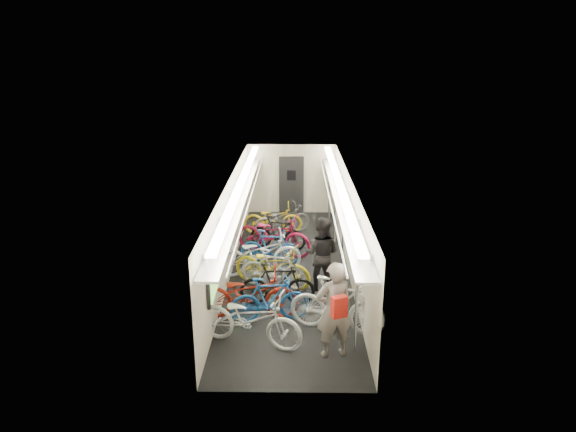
{
  "coord_description": "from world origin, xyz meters",
  "views": [
    {
      "loc": [
        0.12,
        -12.21,
        5.42
      ],
      "look_at": [
        -0.06,
        1.0,
        1.15
      ],
      "focal_mm": 32.0,
      "sensor_mm": 36.0,
      "label": 1
    }
  ],
  "objects_px": {
    "passenger_mid": "(321,254)",
    "backpack": "(339,307)",
    "bicycle_0": "(250,319)",
    "passenger_near": "(334,310)",
    "bicycle_1": "(270,299)"
  },
  "relations": [
    {
      "from": "passenger_mid",
      "to": "backpack",
      "type": "xyz_separation_m",
      "value": [
        0.13,
        -3.36,
        0.39
      ]
    },
    {
      "from": "bicycle_0",
      "to": "bicycle_1",
      "type": "bearing_deg",
      "value": -2.66
    },
    {
      "from": "bicycle_1",
      "to": "backpack",
      "type": "relative_size",
      "value": 4.41
    },
    {
      "from": "backpack",
      "to": "passenger_mid",
      "type": "bearing_deg",
      "value": 69.34
    },
    {
      "from": "bicycle_1",
      "to": "passenger_mid",
      "type": "xyz_separation_m",
      "value": [
        1.13,
        1.59,
        0.38
      ]
    },
    {
      "from": "passenger_mid",
      "to": "bicycle_0",
      "type": "bearing_deg",
      "value": 77.31
    },
    {
      "from": "bicycle_0",
      "to": "passenger_mid",
      "type": "relative_size",
      "value": 1.19
    },
    {
      "from": "bicycle_0",
      "to": "passenger_mid",
      "type": "xyz_separation_m",
      "value": [
        1.47,
        2.49,
        0.33
      ]
    },
    {
      "from": "bicycle_0",
      "to": "bicycle_1",
      "type": "distance_m",
      "value": 0.96
    },
    {
      "from": "passenger_near",
      "to": "passenger_mid",
      "type": "distance_m",
      "value": 2.83
    },
    {
      "from": "bicycle_1",
      "to": "backpack",
      "type": "height_order",
      "value": "backpack"
    },
    {
      "from": "bicycle_0",
      "to": "bicycle_1",
      "type": "height_order",
      "value": "bicycle_0"
    },
    {
      "from": "bicycle_0",
      "to": "passenger_mid",
      "type": "distance_m",
      "value": 2.91
    },
    {
      "from": "bicycle_0",
      "to": "passenger_mid",
      "type": "height_order",
      "value": "passenger_mid"
    },
    {
      "from": "passenger_mid",
      "to": "passenger_near",
      "type": "bearing_deg",
      "value": 109.74
    }
  ]
}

